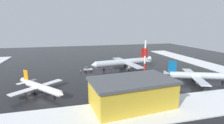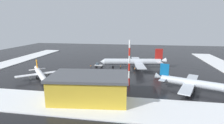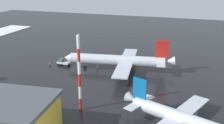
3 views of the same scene
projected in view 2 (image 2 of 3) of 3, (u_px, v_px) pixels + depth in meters
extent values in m
plane|color=black|center=(111.00, 67.00, 102.54)|extent=(240.00, 240.00, 0.00)
cube|color=white|center=(83.00, 105.00, 54.29)|extent=(152.00, 16.00, 0.34)
cube|color=white|center=(9.00, 63.00, 113.27)|extent=(14.00, 116.00, 0.34)
cylinder|color=silver|center=(132.00, 62.00, 99.92)|extent=(32.02, 8.23, 3.61)
cone|color=silver|center=(102.00, 62.00, 100.23)|extent=(3.02, 3.76, 3.43)
cone|color=silver|center=(163.00, 61.00, 99.48)|extent=(4.20, 3.59, 3.51)
cube|color=silver|center=(140.00, 66.00, 91.43)|extent=(6.64, 14.33, 0.38)
cylinder|color=gray|center=(138.00, 67.00, 93.74)|extent=(3.88, 2.63, 2.12)
cube|color=silver|center=(136.00, 59.00, 108.44)|extent=(6.64, 14.33, 0.38)
cylinder|color=gray|center=(136.00, 62.00, 106.60)|extent=(3.88, 2.63, 2.12)
cube|color=red|center=(159.00, 54.00, 98.69)|extent=(4.26, 1.00, 5.94)
cube|color=silver|center=(159.00, 62.00, 96.46)|extent=(3.47, 5.44, 0.25)
cube|color=silver|center=(157.00, 60.00, 102.68)|extent=(3.47, 5.44, 0.25)
cylinder|color=black|center=(113.00, 64.00, 100.46)|extent=(0.25, 0.25, 0.74)
cylinder|color=black|center=(113.00, 67.00, 100.79)|extent=(1.21, 0.54, 1.17)
cylinder|color=black|center=(138.00, 65.00, 97.92)|extent=(0.25, 0.25, 0.74)
cylinder|color=black|center=(138.00, 68.00, 98.25)|extent=(1.21, 0.54, 1.17)
cylinder|color=black|center=(137.00, 64.00, 102.48)|extent=(0.25, 0.25, 0.74)
cylinder|color=black|center=(137.00, 66.00, 102.81)|extent=(1.21, 0.54, 1.17)
cylinder|color=silver|center=(197.00, 84.00, 64.80)|extent=(25.61, 12.43, 2.99)
cone|color=silver|center=(159.00, 77.00, 71.93)|extent=(3.85, 3.51, 2.90)
cube|color=silver|center=(192.00, 78.00, 72.21)|extent=(7.78, 12.04, 0.32)
cylinder|color=gray|center=(192.00, 82.00, 70.71)|extent=(3.42, 2.73, 1.76)
cube|color=silver|center=(187.00, 89.00, 60.14)|extent=(7.78, 12.04, 0.32)
cylinder|color=gray|center=(188.00, 90.00, 61.58)|extent=(3.42, 2.73, 1.76)
cube|color=#0C5999|center=(165.00, 70.00, 70.18)|extent=(3.38, 1.58, 4.92)
cube|color=silver|center=(166.00, 76.00, 73.02)|extent=(3.67, 4.76, 0.21)
cube|color=silver|center=(163.00, 80.00, 68.61)|extent=(3.67, 4.76, 0.21)
cylinder|color=black|center=(190.00, 84.00, 68.02)|extent=(0.21, 0.21, 0.61)
cylinder|color=black|center=(190.00, 88.00, 68.29)|extent=(1.01, 0.64, 0.97)
cylinder|color=black|center=(188.00, 87.00, 64.78)|extent=(0.21, 0.21, 0.61)
cylinder|color=black|center=(188.00, 91.00, 65.05)|extent=(1.01, 0.64, 0.97)
cylinder|color=white|center=(41.00, 74.00, 79.04)|extent=(15.46, 17.61, 2.39)
cone|color=white|center=(45.00, 81.00, 69.50)|extent=(2.82, 2.75, 2.27)
cone|color=white|center=(37.00, 68.00, 88.62)|extent=(3.17, 3.23, 2.32)
cube|color=white|center=(53.00, 72.00, 83.74)|extent=(8.96, 8.27, 0.25)
cylinder|color=gray|center=(50.00, 74.00, 82.89)|extent=(2.62, 2.73, 1.40)
cube|color=white|center=(26.00, 76.00, 77.97)|extent=(8.96, 8.27, 0.25)
cylinder|color=gray|center=(30.00, 77.00, 78.53)|extent=(2.62, 2.73, 1.40)
cube|color=orange|center=(37.00, 64.00, 86.66)|extent=(2.01, 2.31, 3.93)
cube|color=white|center=(42.00, 69.00, 88.18)|extent=(3.75, 3.57, 0.17)
cube|color=white|center=(33.00, 70.00, 86.06)|extent=(3.75, 3.57, 0.17)
cylinder|color=black|center=(44.00, 81.00, 73.08)|extent=(0.17, 0.17, 0.49)
cylinder|color=black|center=(44.00, 83.00, 73.29)|extent=(0.69, 0.75, 0.77)
cylinder|color=black|center=(44.00, 75.00, 81.81)|extent=(0.17, 0.17, 0.49)
cylinder|color=black|center=(44.00, 77.00, 82.02)|extent=(0.69, 0.75, 0.77)
cylinder|color=black|center=(36.00, 76.00, 80.26)|extent=(0.17, 0.17, 0.49)
cylinder|color=black|center=(37.00, 78.00, 80.48)|extent=(0.69, 0.75, 0.77)
cube|color=silver|center=(99.00, 65.00, 102.70)|extent=(4.79, 2.63, 0.50)
cube|color=#3F5160|center=(97.00, 64.00, 102.77)|extent=(1.54, 1.63, 1.10)
cylinder|color=black|center=(96.00, 67.00, 102.32)|extent=(0.93, 0.41, 0.90)
cylinder|color=black|center=(97.00, 66.00, 104.19)|extent=(0.93, 0.41, 0.90)
cylinder|color=black|center=(101.00, 67.00, 101.51)|extent=(0.93, 0.41, 0.90)
cylinder|color=black|center=(102.00, 66.00, 103.38)|extent=(0.93, 0.41, 0.90)
cylinder|color=black|center=(135.00, 70.00, 94.85)|extent=(0.16, 0.16, 0.85)
cylinder|color=black|center=(135.00, 70.00, 94.97)|extent=(0.16, 0.16, 0.85)
cylinder|color=orange|center=(135.00, 69.00, 94.76)|extent=(0.36, 0.36, 0.62)
sphere|color=tan|center=(135.00, 68.00, 94.67)|extent=(0.24, 0.24, 0.24)
cylinder|color=black|center=(91.00, 67.00, 101.15)|extent=(0.16, 0.16, 0.85)
cylinder|color=black|center=(91.00, 67.00, 101.26)|extent=(0.16, 0.16, 0.85)
cylinder|color=orange|center=(91.00, 66.00, 101.05)|extent=(0.36, 0.36, 0.62)
sphere|color=tan|center=(91.00, 65.00, 100.96)|extent=(0.24, 0.24, 0.24)
cylinder|color=black|center=(120.00, 67.00, 100.46)|extent=(0.16, 0.16, 0.85)
cylinder|color=black|center=(121.00, 67.00, 100.43)|extent=(0.16, 0.16, 0.85)
cylinder|color=orange|center=(121.00, 66.00, 100.29)|extent=(0.36, 0.36, 0.62)
sphere|color=tan|center=(121.00, 65.00, 100.20)|extent=(0.24, 0.24, 0.24)
cylinder|color=red|center=(129.00, 82.00, 71.78)|extent=(0.70, 0.70, 3.12)
cylinder|color=white|center=(129.00, 75.00, 71.12)|extent=(0.70, 0.70, 3.12)
cylinder|color=red|center=(129.00, 67.00, 70.46)|extent=(0.70, 0.70, 3.12)
cylinder|color=white|center=(129.00, 60.00, 69.80)|extent=(0.70, 0.70, 3.12)
cylinder|color=red|center=(129.00, 52.00, 69.14)|extent=(0.70, 0.70, 3.12)
cylinder|color=white|center=(130.00, 44.00, 68.48)|extent=(0.70, 0.70, 3.12)
cube|color=gold|center=(90.00, 89.00, 57.25)|extent=(25.28, 16.33, 8.00)
cube|color=#4C4F54|center=(89.00, 76.00, 56.32)|extent=(26.38, 17.43, 0.80)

